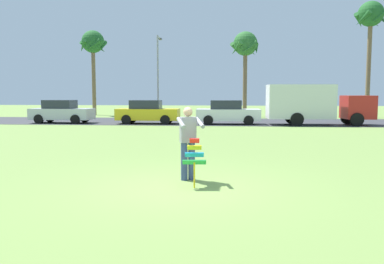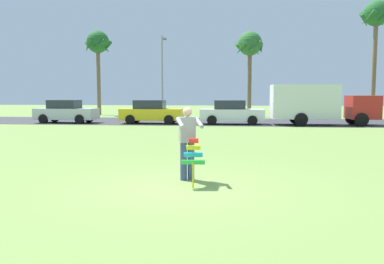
% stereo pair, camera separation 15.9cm
% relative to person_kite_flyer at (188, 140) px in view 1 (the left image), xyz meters
% --- Properties ---
extents(ground_plane, '(120.00, 120.00, 0.00)m').
position_rel_person_kite_flyer_xyz_m(ground_plane, '(-0.07, -0.71, -0.95)').
color(ground_plane, olive).
extents(road_strip, '(120.00, 8.00, 0.01)m').
position_rel_person_kite_flyer_xyz_m(road_strip, '(-0.07, 19.82, -0.95)').
color(road_strip, '#38383D').
rests_on(road_strip, ground).
extents(person_kite_flyer, '(0.70, 0.76, 1.73)m').
position_rel_person_kite_flyer_xyz_m(person_kite_flyer, '(0.00, 0.00, 0.00)').
color(person_kite_flyer, '#384772').
rests_on(person_kite_flyer, ground).
extents(kite_held, '(0.52, 0.66, 1.04)m').
position_rel_person_kite_flyer_xyz_m(kite_held, '(0.20, -0.62, -0.27)').
color(kite_held, red).
rests_on(kite_held, ground).
extents(parked_car_silver, '(4.25, 1.93, 1.60)m').
position_rel_person_kite_flyer_xyz_m(parked_car_silver, '(-10.68, 17.42, -0.18)').
color(parked_car_silver, silver).
rests_on(parked_car_silver, ground).
extents(parked_car_yellow, '(4.20, 1.84, 1.60)m').
position_rel_person_kite_flyer_xyz_m(parked_car_yellow, '(-4.63, 17.42, -0.18)').
color(parked_car_yellow, yellow).
rests_on(parked_car_yellow, ground).
extents(parked_car_white, '(4.26, 1.95, 1.60)m').
position_rel_person_kite_flyer_xyz_m(parked_car_white, '(0.79, 17.42, -0.18)').
color(parked_car_white, white).
rests_on(parked_car_white, ground).
extents(parked_truck_red_cab, '(6.77, 2.28, 2.62)m').
position_rel_person_kite_flyer_xyz_m(parked_truck_red_cab, '(6.32, 17.42, 0.46)').
color(parked_truck_red_cab, '#B2231E').
rests_on(parked_truck_red_cab, ground).
extents(palm_tree_left_near, '(2.58, 2.71, 7.95)m').
position_rel_person_kite_flyer_xyz_m(palm_tree_left_near, '(-11.97, 27.84, 5.63)').
color(palm_tree_left_near, brown).
rests_on(palm_tree_left_near, ground).
extents(palm_tree_right_near, '(2.58, 2.71, 7.45)m').
position_rel_person_kite_flyer_xyz_m(palm_tree_right_near, '(2.23, 26.53, 5.16)').
color(palm_tree_right_near, brown).
rests_on(palm_tree_right_near, ground).
extents(palm_tree_centre_far, '(2.58, 2.71, 9.71)m').
position_rel_person_kite_flyer_xyz_m(palm_tree_centre_far, '(12.55, 26.07, 7.24)').
color(palm_tree_centre_far, brown).
rests_on(palm_tree_centre_far, ground).
extents(streetlight_pole, '(0.24, 1.65, 7.00)m').
position_rel_person_kite_flyer_xyz_m(streetlight_pole, '(-5.27, 25.08, 3.05)').
color(streetlight_pole, '#9E9EA3').
rests_on(streetlight_pole, ground).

